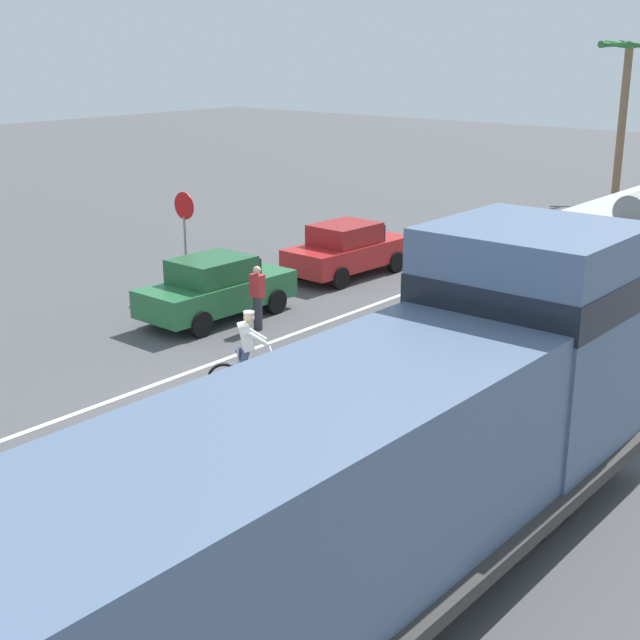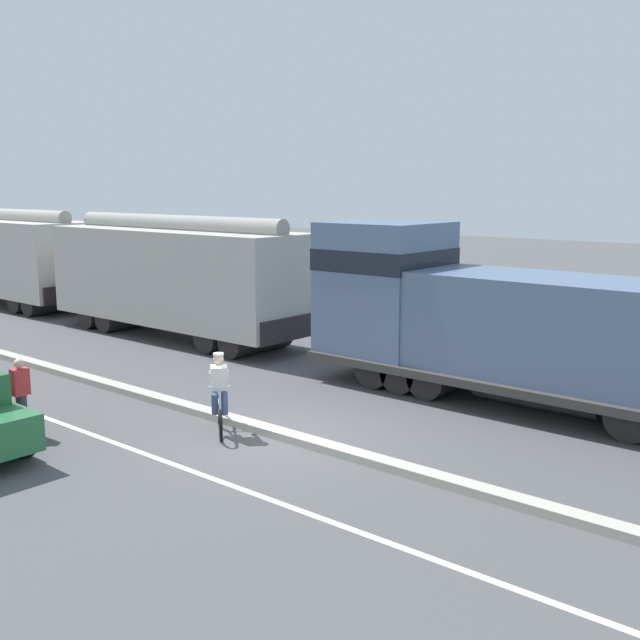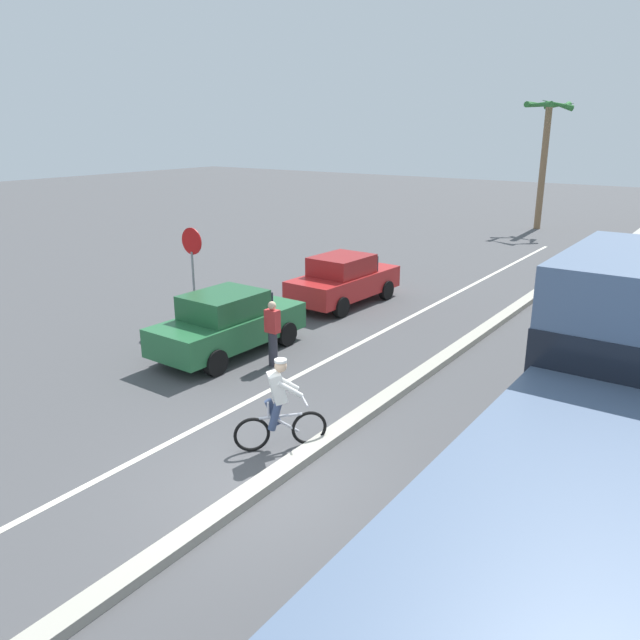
{
  "view_description": "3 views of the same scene",
  "coord_description": "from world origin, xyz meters",
  "px_view_note": "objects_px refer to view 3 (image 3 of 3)",
  "views": [
    {
      "loc": [
        11.24,
        -10.87,
        6.8
      ],
      "look_at": [
        -0.09,
        2.77,
        1.25
      ],
      "focal_mm": 50.0,
      "sensor_mm": 36.0,
      "label": 1
    },
    {
      "loc": [
        -10.81,
        -10.15,
        5.11
      ],
      "look_at": [
        2.38,
        0.88,
        2.04
      ],
      "focal_mm": 42.0,
      "sensor_mm": 36.0,
      "label": 2
    },
    {
      "loc": [
        5.81,
        -6.74,
        5.59
      ],
      "look_at": [
        -3.15,
        6.02,
        0.73
      ],
      "focal_mm": 35.0,
      "sensor_mm": 36.0,
      "label": 3
    }
  ],
  "objects_px": {
    "parked_car_red": "(344,280)",
    "pedestrian_by_cars": "(273,332)",
    "parked_car_green": "(228,323)",
    "cyclist": "(279,407)",
    "palm_tree_near": "(547,133)",
    "stop_sign": "(193,258)"
  },
  "relations": [
    {
      "from": "palm_tree_near",
      "to": "pedestrian_by_cars",
      "type": "bearing_deg",
      "value": -87.37
    },
    {
      "from": "cyclist",
      "to": "stop_sign",
      "type": "relative_size",
      "value": 0.6
    },
    {
      "from": "parked_car_green",
      "to": "cyclist",
      "type": "distance_m",
      "value": 5.21
    },
    {
      "from": "cyclist",
      "to": "pedestrian_by_cars",
      "type": "xyz_separation_m",
      "value": [
        -2.69,
        3.11,
        0.03
      ]
    },
    {
      "from": "stop_sign",
      "to": "palm_tree_near",
      "type": "xyz_separation_m",
      "value": [
        2.66,
        24.0,
        3.19
      ]
    },
    {
      "from": "parked_car_green",
      "to": "cyclist",
      "type": "xyz_separation_m",
      "value": [
        4.16,
        -3.13,
        0.0
      ]
    },
    {
      "from": "cyclist",
      "to": "palm_tree_near",
      "type": "relative_size",
      "value": 0.24
    },
    {
      "from": "parked_car_red",
      "to": "palm_tree_near",
      "type": "height_order",
      "value": "palm_tree_near"
    },
    {
      "from": "cyclist",
      "to": "stop_sign",
      "type": "height_order",
      "value": "stop_sign"
    },
    {
      "from": "parked_car_green",
      "to": "palm_tree_near",
      "type": "xyz_separation_m",
      "value": [
        0.31,
        25.12,
        4.39
      ]
    },
    {
      "from": "parked_car_green",
      "to": "pedestrian_by_cars",
      "type": "distance_m",
      "value": 1.47
    },
    {
      "from": "parked_car_green",
      "to": "parked_car_red",
      "type": "bearing_deg",
      "value": 91.29
    },
    {
      "from": "parked_car_green",
      "to": "parked_car_red",
      "type": "relative_size",
      "value": 0.99
    },
    {
      "from": "parked_car_green",
      "to": "cyclist",
      "type": "height_order",
      "value": "cyclist"
    },
    {
      "from": "parked_car_green",
      "to": "palm_tree_near",
      "type": "distance_m",
      "value": 25.51
    },
    {
      "from": "parked_car_red",
      "to": "pedestrian_by_cars",
      "type": "height_order",
      "value": "same"
    },
    {
      "from": "cyclist",
      "to": "pedestrian_by_cars",
      "type": "height_order",
      "value": "cyclist"
    },
    {
      "from": "parked_car_green",
      "to": "palm_tree_near",
      "type": "relative_size",
      "value": 0.6
    },
    {
      "from": "parked_car_red",
      "to": "pedestrian_by_cars",
      "type": "distance_m",
      "value": 5.83
    },
    {
      "from": "parked_car_green",
      "to": "parked_car_red",
      "type": "distance_m",
      "value": 5.58
    },
    {
      "from": "parked_car_green",
      "to": "palm_tree_near",
      "type": "bearing_deg",
      "value": 89.29
    },
    {
      "from": "parked_car_red",
      "to": "palm_tree_near",
      "type": "distance_m",
      "value": 20.03
    }
  ]
}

